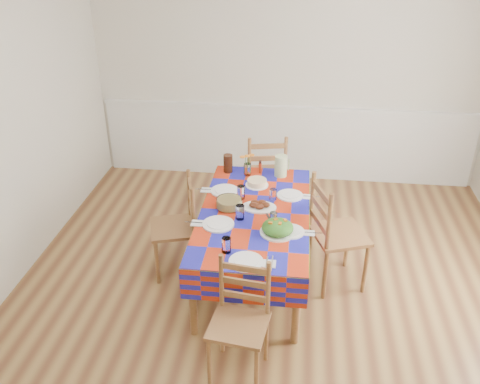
{
  "coord_description": "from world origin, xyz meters",
  "views": [
    {
      "loc": [
        0.14,
        -3.24,
        2.86
      ],
      "look_at": [
        -0.29,
        0.27,
        0.95
      ],
      "focal_mm": 38.0,
      "sensor_mm": 36.0,
      "label": 1
    }
  ],
  "objects_px": {
    "chair_left": "(178,227)",
    "chair_right": "(334,235)",
    "meat_platter": "(259,206)",
    "chair_near": "(240,322)",
    "green_pitcher": "(281,166)",
    "tea_pitcher": "(228,163)",
    "dining_table": "(255,219)",
    "chair_far": "(265,176)"
  },
  "relations": [
    {
      "from": "chair_left",
      "to": "chair_right",
      "type": "relative_size",
      "value": 0.91
    },
    {
      "from": "meat_platter",
      "to": "chair_near",
      "type": "xyz_separation_m",
      "value": [
        -0.03,
        -1.14,
        -0.26
      ]
    },
    {
      "from": "green_pitcher",
      "to": "tea_pitcher",
      "type": "height_order",
      "value": "green_pitcher"
    },
    {
      "from": "dining_table",
      "to": "tea_pitcher",
      "type": "relative_size",
      "value": 9.62
    },
    {
      "from": "chair_far",
      "to": "dining_table",
      "type": "bearing_deg",
      "value": 78.12
    },
    {
      "from": "tea_pitcher",
      "to": "chair_right",
      "type": "distance_m",
      "value": 1.28
    },
    {
      "from": "green_pitcher",
      "to": "chair_far",
      "type": "relative_size",
      "value": 0.21
    },
    {
      "from": "meat_platter",
      "to": "chair_near",
      "type": "distance_m",
      "value": 1.17
    },
    {
      "from": "green_pitcher",
      "to": "chair_near",
      "type": "xyz_separation_m",
      "value": [
        -0.18,
        -1.79,
        -0.34
      ]
    },
    {
      "from": "tea_pitcher",
      "to": "chair_far",
      "type": "height_order",
      "value": "chair_far"
    },
    {
      "from": "dining_table",
      "to": "chair_near",
      "type": "relative_size",
      "value": 1.98
    },
    {
      "from": "green_pitcher",
      "to": "chair_right",
      "type": "distance_m",
      "value": 0.92
    },
    {
      "from": "tea_pitcher",
      "to": "chair_left",
      "type": "distance_m",
      "value": 0.86
    },
    {
      "from": "meat_platter",
      "to": "chair_left",
      "type": "xyz_separation_m",
      "value": [
        -0.71,
        -0.05,
        -0.24
      ]
    },
    {
      "from": "green_pitcher",
      "to": "chair_left",
      "type": "xyz_separation_m",
      "value": [
        -0.86,
        -0.69,
        -0.32
      ]
    },
    {
      "from": "meat_platter",
      "to": "chair_right",
      "type": "xyz_separation_m",
      "value": [
        0.65,
        -0.08,
        -0.19
      ]
    },
    {
      "from": "meat_platter",
      "to": "green_pitcher",
      "type": "height_order",
      "value": "green_pitcher"
    },
    {
      "from": "chair_near",
      "to": "chair_right",
      "type": "bearing_deg",
      "value": 65.41
    },
    {
      "from": "dining_table",
      "to": "chair_far",
      "type": "distance_m",
      "value": 1.08
    },
    {
      "from": "chair_near",
      "to": "green_pitcher",
      "type": "bearing_deg",
      "value": 92.13
    },
    {
      "from": "green_pitcher",
      "to": "meat_platter",
      "type": "bearing_deg",
      "value": -103.09
    },
    {
      "from": "dining_table",
      "to": "green_pitcher",
      "type": "xyz_separation_m",
      "value": [
        0.18,
        0.71,
        0.18
      ]
    },
    {
      "from": "chair_left",
      "to": "dining_table",
      "type": "bearing_deg",
      "value": 71.48
    },
    {
      "from": "meat_platter",
      "to": "green_pitcher",
      "type": "xyz_separation_m",
      "value": [
        0.15,
        0.64,
        0.08
      ]
    },
    {
      "from": "chair_far",
      "to": "tea_pitcher",
      "type": "bearing_deg",
      "value": 34.1
    },
    {
      "from": "dining_table",
      "to": "chair_left",
      "type": "distance_m",
      "value": 0.7
    },
    {
      "from": "chair_far",
      "to": "green_pitcher",
      "type": "bearing_deg",
      "value": 103.51
    },
    {
      "from": "meat_platter",
      "to": "chair_near",
      "type": "height_order",
      "value": "chair_near"
    },
    {
      "from": "chair_far",
      "to": "chair_left",
      "type": "relative_size",
      "value": 1.04
    },
    {
      "from": "green_pitcher",
      "to": "chair_near",
      "type": "bearing_deg",
      "value": -95.61
    },
    {
      "from": "tea_pitcher",
      "to": "chair_far",
      "type": "bearing_deg",
      "value": 45.52
    },
    {
      "from": "chair_left",
      "to": "green_pitcher",
      "type": "bearing_deg",
      "value": 111.31
    },
    {
      "from": "tea_pitcher",
      "to": "chair_right",
      "type": "xyz_separation_m",
      "value": [
        1.01,
        -0.75,
        -0.26
      ]
    },
    {
      "from": "chair_far",
      "to": "chair_left",
      "type": "distance_m",
      "value": 1.27
    },
    {
      "from": "dining_table",
      "to": "meat_platter",
      "type": "bearing_deg",
      "value": 63.39
    },
    {
      "from": "tea_pitcher",
      "to": "chair_near",
      "type": "bearing_deg",
      "value": -79.44
    },
    {
      "from": "tea_pitcher",
      "to": "chair_right",
      "type": "relative_size",
      "value": 0.18
    },
    {
      "from": "green_pitcher",
      "to": "tea_pitcher",
      "type": "relative_size",
      "value": 1.15
    },
    {
      "from": "meat_platter",
      "to": "chair_near",
      "type": "bearing_deg",
      "value": -91.29
    },
    {
      "from": "chair_right",
      "to": "green_pitcher",
      "type": "bearing_deg",
      "value": 14.8
    },
    {
      "from": "tea_pitcher",
      "to": "chair_left",
      "type": "xyz_separation_m",
      "value": [
        -0.35,
        -0.72,
        -0.31
      ]
    },
    {
      "from": "meat_platter",
      "to": "dining_table",
      "type": "bearing_deg",
      "value": -116.61
    }
  ]
}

